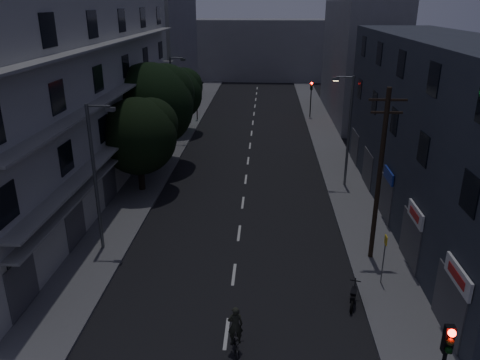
# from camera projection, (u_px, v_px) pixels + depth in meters

# --- Properties ---
(ground) EXTENTS (160.00, 160.00, 0.00)m
(ground) POSITION_uv_depth(u_px,v_px,m) (248.00, 159.00, 40.82)
(ground) COLOR black
(ground) RESTS_ON ground
(sidewalk_left) EXTENTS (3.00, 90.00, 0.15)m
(sidewalk_left) POSITION_uv_depth(u_px,v_px,m) (163.00, 157.00, 41.19)
(sidewalk_left) COLOR #565659
(sidewalk_left) RESTS_ON ground
(sidewalk_right) EXTENTS (3.00, 90.00, 0.15)m
(sidewalk_right) POSITION_uv_depth(u_px,v_px,m) (335.00, 160.00, 40.40)
(sidewalk_right) COLOR #565659
(sidewalk_right) RESTS_ON ground
(lane_markings) EXTENTS (0.15, 60.50, 0.01)m
(lane_markings) POSITION_uv_depth(u_px,v_px,m) (251.00, 139.00, 46.65)
(lane_markings) COLOR beige
(lane_markings) RESTS_ON ground
(building_left) EXTENTS (7.00, 36.00, 14.00)m
(building_left) POSITION_uv_depth(u_px,v_px,m) (73.00, 92.00, 32.42)
(building_left) COLOR #A9A9A4
(building_left) RESTS_ON ground
(building_right) EXTENTS (6.19, 28.00, 11.00)m
(building_right) POSITION_uv_depth(u_px,v_px,m) (442.00, 133.00, 27.97)
(building_right) COLOR #2A2E39
(building_right) RESTS_ON ground
(building_far_left) EXTENTS (6.00, 20.00, 16.00)m
(building_far_left) POSITION_uv_depth(u_px,v_px,m) (163.00, 42.00, 60.03)
(building_far_left) COLOR slate
(building_far_left) RESTS_ON ground
(building_far_right) EXTENTS (6.00, 20.00, 13.00)m
(building_far_right) POSITION_uv_depth(u_px,v_px,m) (359.00, 61.00, 53.71)
(building_far_right) COLOR slate
(building_far_right) RESTS_ON ground
(building_far_end) EXTENTS (24.00, 8.00, 10.00)m
(building_far_end) POSITION_uv_depth(u_px,v_px,m) (259.00, 50.00, 80.98)
(building_far_end) COLOR slate
(building_far_end) RESTS_ON ground
(tree_near) EXTENTS (5.40, 5.40, 6.66)m
(tree_near) POSITION_uv_depth(u_px,v_px,m) (139.00, 133.00, 32.46)
(tree_near) COLOR black
(tree_near) RESTS_ON sidewalk_left
(tree_mid) EXTENTS (6.79, 6.79, 8.35)m
(tree_mid) POSITION_uv_depth(u_px,v_px,m) (152.00, 102.00, 37.08)
(tree_mid) COLOR black
(tree_mid) RESTS_ON sidewalk_left
(tree_far) EXTENTS (5.37, 5.37, 6.64)m
(tree_far) POSITION_uv_depth(u_px,v_px,m) (176.00, 92.00, 47.19)
(tree_far) COLOR black
(tree_far) RESTS_ON sidewalk_left
(traffic_signal_near) EXTENTS (0.28, 0.37, 4.10)m
(traffic_signal_near) POSITION_uv_depth(u_px,v_px,m) (445.00, 359.00, 13.67)
(traffic_signal_near) COLOR black
(traffic_signal_near) RESTS_ON sidewalk_right
(traffic_signal_far_right) EXTENTS (0.28, 0.37, 4.10)m
(traffic_signal_far_right) POSITION_uv_depth(u_px,v_px,m) (311.00, 92.00, 53.78)
(traffic_signal_far_right) COLOR black
(traffic_signal_far_right) RESTS_ON sidewalk_right
(traffic_signal_far_left) EXTENTS (0.28, 0.37, 4.10)m
(traffic_signal_far_left) POSITION_uv_depth(u_px,v_px,m) (196.00, 94.00, 52.78)
(traffic_signal_far_left) COLOR black
(traffic_signal_far_left) RESTS_ON sidewalk_left
(street_lamp_left_near) EXTENTS (1.51, 0.25, 8.00)m
(street_lamp_left_near) POSITION_uv_depth(u_px,v_px,m) (96.00, 172.00, 24.31)
(street_lamp_left_near) COLOR #53575B
(street_lamp_left_near) RESTS_ON sidewalk_left
(street_lamp_right) EXTENTS (1.51, 0.25, 8.00)m
(street_lamp_right) POSITION_uv_depth(u_px,v_px,m) (348.00, 126.00, 33.10)
(street_lamp_right) COLOR #5B5F62
(street_lamp_right) RESTS_ON sidewalk_right
(street_lamp_left_far) EXTENTS (1.51, 0.25, 8.00)m
(street_lamp_left_far) POSITION_uv_depth(u_px,v_px,m) (173.00, 95.00, 43.93)
(street_lamp_left_far) COLOR #525559
(street_lamp_left_far) RESTS_ON sidewalk_left
(utility_pole) EXTENTS (1.80, 0.24, 9.00)m
(utility_pole) POSITION_uv_depth(u_px,v_px,m) (380.00, 173.00, 23.27)
(utility_pole) COLOR black
(utility_pole) RESTS_ON sidewalk_right
(bus_stop_sign) EXTENTS (0.06, 0.35, 2.52)m
(bus_stop_sign) POSITION_uv_depth(u_px,v_px,m) (385.00, 251.00, 22.03)
(bus_stop_sign) COLOR #595B60
(bus_stop_sign) RESTS_ON sidewalk_right
(motorcycle) EXTENTS (0.66, 1.65, 1.08)m
(motorcycle) POSITION_uv_depth(u_px,v_px,m) (353.00, 297.00, 21.05)
(motorcycle) COLOR black
(motorcycle) RESTS_ON ground
(cyclist) EXTENTS (0.86, 1.71, 2.07)m
(cyclist) POSITION_uv_depth(u_px,v_px,m) (235.00, 337.00, 18.15)
(cyclist) COLOR black
(cyclist) RESTS_ON ground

